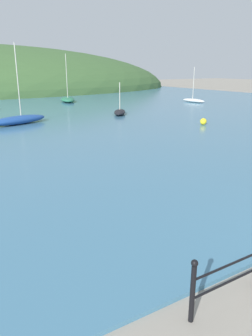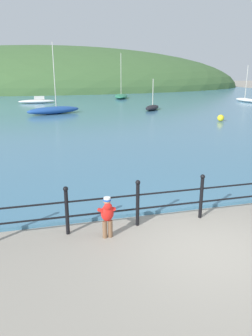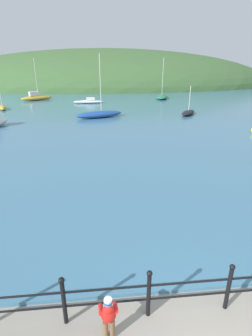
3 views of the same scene
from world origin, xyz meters
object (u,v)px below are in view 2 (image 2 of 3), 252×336
(child_in_coat, at_px, (107,214))
(boat_far_left, at_px, (152,107))
(boat_red_dinghy, at_px, (54,110))
(boat_nearest_quay, at_px, (37,101))
(mooring_buoy, at_px, (221,118))
(boat_twin_mast, at_px, (121,96))
(boat_mid_harbor, at_px, (246,100))

(child_in_coat, height_order, boat_far_left, boat_far_left)
(boat_red_dinghy, xyz_separation_m, boat_nearest_quay, (-1.34, 10.25, -0.09))
(boat_far_left, relative_size, mooring_buoy, 6.28)
(boat_nearest_quay, relative_size, boat_twin_mast, 0.71)
(child_in_coat, height_order, boat_red_dinghy, boat_red_dinghy)
(boat_nearest_quay, xyz_separation_m, mooring_buoy, (13.08, -17.76, -0.00))
(child_in_coat, distance_m, boat_red_dinghy, 22.37)
(boat_nearest_quay, distance_m, boat_twin_mast, 11.62)
(child_in_coat, height_order, boat_mid_harbor, boat_mid_harbor)
(child_in_coat, distance_m, boat_nearest_quay, 32.65)
(boat_far_left, relative_size, boat_twin_mast, 0.54)
(boat_far_left, xyz_separation_m, mooring_buoy, (2.54, -8.06, 0.01))
(boat_twin_mast, bearing_deg, mooring_buoy, -84.35)
(boat_twin_mast, bearing_deg, boat_far_left, -91.67)
(child_in_coat, height_order, boat_twin_mast, boat_twin_mast)
(child_in_coat, distance_m, boat_twin_mast, 37.78)
(boat_twin_mast, height_order, mooring_buoy, boat_twin_mast)
(child_in_coat, relative_size, boat_far_left, 0.33)
(boat_far_left, bearing_deg, boat_twin_mast, 88.33)
(boat_red_dinghy, distance_m, boat_twin_mast, 17.12)
(boat_mid_harbor, distance_m, boat_far_left, 14.39)
(boat_far_left, distance_m, boat_twin_mast, 13.63)
(child_in_coat, height_order, boat_nearest_quay, child_in_coat)
(boat_mid_harbor, relative_size, boat_far_left, 1.36)
(child_in_coat, bearing_deg, boat_nearest_quay, 92.40)
(boat_mid_harbor, xyz_separation_m, boat_nearest_quay, (-24.06, 4.78, 0.01))
(boat_far_left, distance_m, mooring_buoy, 8.45)
(boat_red_dinghy, bearing_deg, boat_twin_mast, 55.90)
(boat_red_dinghy, bearing_deg, boat_mid_harbor, 13.54)
(boat_far_left, relative_size, boat_nearest_quay, 0.76)
(boat_twin_mast, bearing_deg, boat_red_dinghy, -124.10)
(child_in_coat, distance_m, boat_mid_harbor, 35.92)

